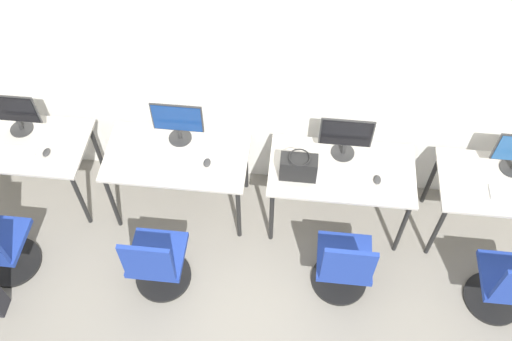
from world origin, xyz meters
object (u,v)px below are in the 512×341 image
(monitor_right, at_px, (346,136))
(office_chair_right, at_px, (343,267))
(monitor_far_left, at_px, (14,112))
(office_chair_left, at_px, (157,264))
(office_chair_far_right, at_px, (507,287))
(mouse_far_left, at_px, (46,152))
(keyboard_left, at_px, (174,163))
(mouse_left, at_px, (207,163))
(handbag, at_px, (299,167))
(keyboard_far_left, at_px, (11,152))
(keyboard_right, at_px, (342,178))
(mouse_right, at_px, (377,180))
(monitor_left, at_px, (178,121))

(monitor_right, xyz_separation_m, office_chair_right, (0.07, -0.87, -0.61))
(monitor_far_left, relative_size, office_chair_left, 0.50)
(office_chair_left, xyz_separation_m, office_chair_far_right, (2.80, 0.09, 0.00))
(mouse_far_left, distance_m, monitor_right, 2.51)
(keyboard_left, xyz_separation_m, mouse_left, (0.27, 0.02, 0.01))
(mouse_far_left, relative_size, mouse_left, 1.00)
(mouse_far_left, xyz_separation_m, handbag, (2.12, -0.01, 0.10))
(monitor_far_left, relative_size, keyboard_far_left, 1.01)
(monitor_far_left, distance_m, keyboard_left, 1.43)
(keyboard_left, bearing_deg, office_chair_left, -93.78)
(keyboard_right, bearing_deg, office_chair_right, -83.57)
(handbag, bearing_deg, keyboard_right, 1.23)
(mouse_left, xyz_separation_m, monitor_right, (1.12, 0.24, 0.20))
(mouse_right, xyz_separation_m, handbag, (-0.65, -0.01, 0.10))
(mouse_left, height_order, keyboard_right, mouse_left)
(keyboard_far_left, distance_m, mouse_left, 1.67)
(monitor_far_left, distance_m, mouse_far_left, 0.44)
(keyboard_far_left, height_order, keyboard_right, same)
(office_chair_left, distance_m, office_chair_right, 1.51)
(monitor_right, xyz_separation_m, handbag, (-0.36, -0.28, -0.10))
(monitor_right, height_order, office_chair_right, monitor_right)
(monitor_far_left, xyz_separation_m, keyboard_far_left, (0.00, -0.27, -0.21))
(office_chair_left, xyz_separation_m, monitor_right, (1.44, 1.00, 0.61))
(mouse_left, bearing_deg, keyboard_far_left, -177.96)
(keyboard_left, height_order, office_chair_left, office_chair_left)
(keyboard_right, relative_size, office_chair_right, 0.49)
(mouse_far_left, relative_size, office_chair_left, 0.10)
(office_chair_left, bearing_deg, keyboard_right, 26.77)
(keyboard_right, bearing_deg, mouse_far_left, -179.98)
(keyboard_far_left, xyz_separation_m, handbag, (2.42, 0.02, 0.11))
(keyboard_right, bearing_deg, mouse_left, 178.35)
(monitor_left, height_order, handbag, monitor_left)
(monitor_far_left, height_order, monitor_left, same)
(handbag, bearing_deg, keyboard_left, 179.15)
(monitor_left, xyz_separation_m, office_chair_right, (1.46, -0.88, -0.61))
(mouse_far_left, distance_m, keyboard_right, 2.48)
(keyboard_left, distance_m, office_chair_right, 1.63)
(monitor_left, bearing_deg, handbag, -15.81)
(office_chair_left, bearing_deg, monitor_left, 87.25)
(office_chair_far_right, bearing_deg, office_chair_right, 178.21)
(monitor_left, bearing_deg, keyboard_left, -90.00)
(monitor_far_left, xyz_separation_m, office_chair_far_right, (4.15, -0.88, -0.61))
(monitor_right, distance_m, handbag, 0.47)
(monitor_far_left, height_order, keyboard_right, monitor_far_left)
(monitor_far_left, bearing_deg, monitor_left, 1.74)
(monitor_far_left, relative_size, office_chair_far_right, 0.50)
(mouse_left, relative_size, office_chair_far_right, 0.10)
(keyboard_left, xyz_separation_m, handbag, (1.03, -0.02, 0.11))
(mouse_far_left, bearing_deg, mouse_right, 0.14)
(handbag, bearing_deg, monitor_left, 164.19)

